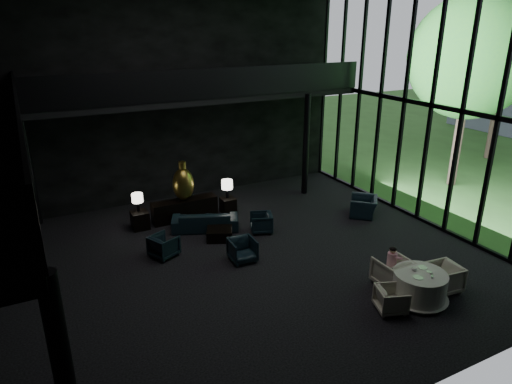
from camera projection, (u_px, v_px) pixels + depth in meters
name	position (u px, v px, depth m)	size (l,w,h in m)	color
floor	(240.00, 262.00, 13.21)	(14.00, 12.00, 0.02)	black
wall_back	(169.00, 95.00, 16.80)	(14.00, 0.04, 8.00)	black
wall_front	(410.00, 202.00, 6.82)	(14.00, 0.04, 8.00)	black
curtain_wall	(432.00, 105.00, 14.80)	(0.20, 12.00, 8.00)	black
mezzanine_back	(204.00, 97.00, 16.40)	(12.00, 2.00, 0.25)	black
railing_left	(20.00, 121.00, 9.45)	(0.06, 12.00, 1.00)	black
railing_back	(214.00, 83.00, 15.36)	(12.00, 0.06, 1.00)	black
column_nw	(29.00, 168.00, 15.10)	(0.24, 0.24, 4.00)	black
column_ne	(306.00, 145.00, 17.90)	(0.24, 0.24, 4.00)	black
tree_near	(471.00, 58.00, 17.78)	(4.80, 4.80, 7.65)	#382D23
tree_far	(510.00, 35.00, 21.34)	(5.60, 5.60, 8.80)	#382D23
console	(185.00, 209.00, 16.00)	(2.30, 0.52, 0.73)	black
bronze_urn	(183.00, 184.00, 15.67)	(0.74, 0.74, 1.37)	#A97722
side_table_left	(140.00, 220.00, 15.28)	(0.55, 0.55, 0.60)	black
table_lamp_left	(137.00, 199.00, 15.10)	(0.37, 0.37, 0.62)	black
side_table_right	(228.00, 205.00, 16.61)	(0.50, 0.50, 0.54)	black
table_lamp_right	(227.00, 185.00, 16.39)	(0.41, 0.41, 0.68)	black
sofa	(205.00, 217.00, 15.17)	(2.30, 0.67, 0.90)	#14262E
lounge_armchair_west	(164.00, 245.00, 13.46)	(0.68, 0.63, 0.70)	#0E2A37
lounge_armchair_east	(261.00, 223.00, 15.04)	(0.63, 0.59, 0.65)	black
lounge_armchair_south	(242.00, 249.00, 13.20)	(0.70, 0.65, 0.72)	#1E3546
window_armchair	(364.00, 204.00, 16.29)	(1.03, 0.67, 0.90)	black
coffee_table	(220.00, 233.00, 14.62)	(0.80, 0.80, 0.36)	black
dining_table	(419.00, 288.00, 11.33)	(1.48, 1.48, 0.75)	white
dining_chair_north	(393.00, 269.00, 11.91)	(0.92, 0.86, 0.95)	#BDAE94
dining_chair_east	(443.00, 276.00, 11.70)	(0.81, 0.76, 0.83)	beige
dining_chair_west	(391.00, 300.00, 10.90)	(0.59, 0.55, 0.61)	beige
child	(392.00, 256.00, 12.06)	(0.25, 0.25, 0.55)	#E698C5
plate_a	(418.00, 277.00, 10.98)	(0.24, 0.24, 0.02)	white
plate_b	(423.00, 268.00, 11.43)	(0.23, 0.23, 0.02)	white
saucer	(429.00, 271.00, 11.25)	(0.13, 0.13, 0.01)	white
coffee_cup	(431.00, 273.00, 11.13)	(0.07, 0.07, 0.06)	white
cereal_bowl	(414.00, 269.00, 11.30)	(0.14, 0.14, 0.07)	white
cream_pot	(432.00, 277.00, 10.95)	(0.05, 0.05, 0.06)	#99999E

